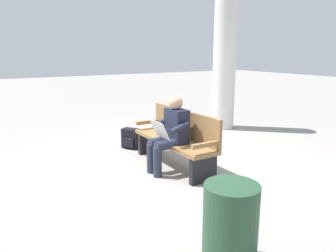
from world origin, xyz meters
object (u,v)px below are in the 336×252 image
(person_seated, at_px, (170,132))
(trash_bin, at_px, (230,225))
(support_pillar, at_px, (225,59))
(bench_near, at_px, (177,138))
(backpack, at_px, (131,139))

(person_seated, xyz_separation_m, trash_bin, (-2.19, 0.75, -0.26))
(person_seated, xyz_separation_m, support_pillar, (1.85, -2.64, 1.00))
(bench_near, xyz_separation_m, trash_bin, (-2.36, 0.98, -0.09))
(bench_near, distance_m, person_seated, 0.34)
(person_seated, distance_m, support_pillar, 3.37)
(person_seated, distance_m, backpack, 1.50)
(bench_near, xyz_separation_m, backpack, (1.25, 0.23, -0.27))
(person_seated, height_order, trash_bin, person_seated)
(bench_near, xyz_separation_m, person_seated, (-0.18, 0.23, 0.17))
(trash_bin, bearing_deg, bench_near, -22.56)
(bench_near, distance_m, support_pillar, 3.16)
(person_seated, relative_size, trash_bin, 1.59)
(person_seated, relative_size, support_pillar, 0.36)
(backpack, bearing_deg, trash_bin, 168.30)
(support_pillar, bearing_deg, person_seated, 125.11)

